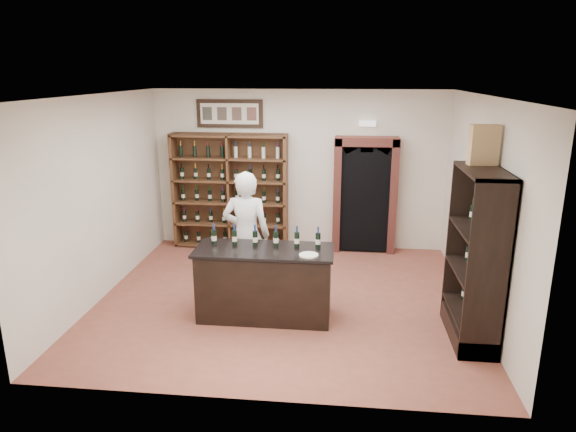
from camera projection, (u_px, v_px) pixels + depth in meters
The scene contains 20 objects.
floor at pixel (284, 299), 7.75m from camera, with size 5.50×5.50×0.00m, color brown.
ceiling at pixel (284, 95), 6.94m from camera, with size 5.50×5.50×0.00m, color white.
wall_back at pixel (299, 170), 9.74m from camera, with size 5.50×0.04×3.00m, color silver.
wall_left at pixel (100, 198), 7.63m from camera, with size 0.04×5.00×3.00m, color silver.
wall_right at pixel (482, 208), 7.06m from camera, with size 0.04×5.00×3.00m, color silver.
wine_shelf at pixel (230, 191), 9.82m from camera, with size 2.20×0.38×2.20m.
framed_picture at pixel (230, 114), 9.55m from camera, with size 1.25×0.04×0.52m, color black.
arched_doorway at pixel (365, 192), 9.54m from camera, with size 1.17×0.35×2.17m.
emergency_light at pixel (367, 123), 9.29m from camera, with size 0.30×0.10×0.10m, color white.
tasting_counter at pixel (265, 284), 7.07m from camera, with size 1.88×0.78×1.00m.
counter_bottle_0 at pixel (214, 237), 7.09m from camera, with size 0.07×0.07×0.30m.
counter_bottle_1 at pixel (234, 237), 7.06m from camera, with size 0.07×0.07×0.30m.
counter_bottle_2 at pixel (255, 238), 7.03m from camera, with size 0.07×0.07×0.30m.
counter_bottle_3 at pixel (276, 239), 7.00m from camera, with size 0.07×0.07×0.30m.
counter_bottle_4 at pixel (297, 240), 6.97m from camera, with size 0.07×0.07×0.30m.
counter_bottle_5 at pixel (318, 240), 6.94m from camera, with size 0.07×0.07×0.30m.
side_cabinet at pixel (476, 283), 6.43m from camera, with size 0.48×1.20×2.20m.
shopkeeper at pixel (246, 235), 7.62m from camera, with size 0.70×0.46×1.93m, color white.
plate at pixel (309, 255), 6.66m from camera, with size 0.25×0.25×0.02m, color silver.
wine_crate at pixel (484, 145), 6.26m from camera, with size 0.35×0.14×0.49m, color tan.
Camera 1 is at (0.82, -7.07, 3.32)m, focal length 32.00 mm.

